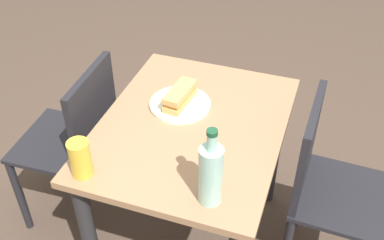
{
  "coord_description": "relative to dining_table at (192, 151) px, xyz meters",
  "views": [
    {
      "loc": [
        -1.31,
        -0.45,
        1.87
      ],
      "look_at": [
        0.0,
        0.0,
        0.76
      ],
      "focal_mm": 42.64,
      "sensor_mm": 36.0,
      "label": 1
    }
  ],
  "objects": [
    {
      "name": "baguette_sandwich_near",
      "position": [
        0.1,
        0.09,
        0.19
      ],
      "size": [
        0.19,
        0.09,
        0.07
      ],
      "color": "tan",
      "rests_on": "plate_near"
    },
    {
      "name": "chair_near",
      "position": [
        0.08,
        -0.55,
        -0.09
      ],
      "size": [
        0.41,
        0.41,
        0.87
      ],
      "color": "black",
      "rests_on": "ground"
    },
    {
      "name": "dining_table",
      "position": [
        0.0,
        0.0,
        0.0
      ],
      "size": [
        0.9,
        0.71,
        0.74
      ],
      "color": "#997251",
      "rests_on": "ground"
    },
    {
      "name": "chair_far",
      "position": [
        0.0,
        0.55,
        -0.09
      ],
      "size": [
        0.42,
        0.42,
        0.87
      ],
      "color": "black",
      "rests_on": "ground"
    },
    {
      "name": "plate_near",
      "position": [
        0.1,
        0.09,
        0.15
      ],
      "size": [
        0.25,
        0.25,
        0.01
      ],
      "primitive_type": "cylinder",
      "color": "silver",
      "rests_on": "dining_table"
    },
    {
      "name": "water_bottle",
      "position": [
        -0.35,
        -0.18,
        0.26
      ],
      "size": [
        0.08,
        0.08,
        0.29
      ],
      "color": "#99C6B7",
      "rests_on": "dining_table"
    },
    {
      "name": "beer_glass",
      "position": [
        -0.38,
        0.27,
        0.21
      ],
      "size": [
        0.08,
        0.08,
        0.14
      ],
      "primitive_type": "cylinder",
      "color": "gold",
      "rests_on": "dining_table"
    },
    {
      "name": "knife_near",
      "position": [
        0.09,
        0.14,
        0.16
      ],
      "size": [
        0.18,
        0.04,
        0.01
      ],
      "color": "silver",
      "rests_on": "plate_near"
    },
    {
      "name": "ground_plane",
      "position": [
        0.0,
        0.0,
        -0.59
      ],
      "size": [
        8.0,
        8.0,
        0.0
      ],
      "primitive_type": "plane",
      "color": "#47382D"
    }
  ]
}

